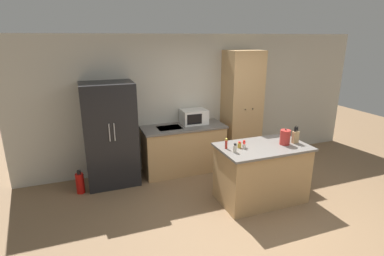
{
  "coord_description": "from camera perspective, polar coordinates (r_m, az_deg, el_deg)",
  "views": [
    {
      "loc": [
        -2.3,
        -3.18,
        2.55
      ],
      "look_at": [
        -0.58,
        1.4,
        1.05
      ],
      "focal_mm": 28.0,
      "sensor_mm": 36.0,
      "label": 1
    }
  ],
  "objects": [
    {
      "name": "kitchen_island",
      "position": [
        4.95,
        13.05,
        -8.33
      ],
      "size": [
        1.4,
        0.83,
        0.93
      ],
      "color": "tan",
      "rests_on": "ground_plane"
    },
    {
      "name": "spice_bottle_short_red",
      "position": [
        4.41,
        8.19,
        -3.84
      ],
      "size": [
        0.05,
        0.05,
        0.14
      ],
      "color": "beige",
      "rests_on": "kitchen_island"
    },
    {
      "name": "fire_extinguisher",
      "position": [
        5.47,
        -20.54,
        -9.77
      ],
      "size": [
        0.14,
        0.14,
        0.41
      ],
      "color": "red",
      "rests_on": "ground_plane"
    },
    {
      "name": "refrigerator",
      "position": [
        5.41,
        -15.29,
        -1.21
      ],
      "size": [
        0.88,
        0.69,
        1.82
      ],
      "color": "black",
      "rests_on": "ground_plane"
    },
    {
      "name": "kettle",
      "position": [
        4.89,
        17.31,
        -1.69
      ],
      "size": [
        0.16,
        0.16,
        0.26
      ],
      "color": "#B72D28",
      "rests_on": "kitchen_island"
    },
    {
      "name": "spice_bottle_tall_dark",
      "position": [
        4.54,
        6.54,
        -3.03
      ],
      "size": [
        0.04,
        0.04,
        0.16
      ],
      "color": "#B2281E",
      "rests_on": "kitchen_island"
    },
    {
      "name": "back_counter",
      "position": [
        5.84,
        -1.62,
        -3.91
      ],
      "size": [
        1.59,
        0.67,
        0.92
      ],
      "color": "tan",
      "rests_on": "ground_plane"
    },
    {
      "name": "wall_back",
      "position": [
        6.1,
        2.02,
        5.21
      ],
      "size": [
        7.2,
        0.06,
        2.6
      ],
      "color": "beige",
      "rests_on": "ground_plane"
    },
    {
      "name": "spice_bottle_amber_oil",
      "position": [
        4.64,
        9.89,
        -3.01
      ],
      "size": [
        0.04,
        0.04,
        0.11
      ],
      "color": "#B2281E",
      "rests_on": "kitchen_island"
    },
    {
      "name": "knife_block",
      "position": [
        5.02,
        19.09,
        -1.57
      ],
      "size": [
        0.1,
        0.06,
        0.28
      ],
      "color": "tan",
      "rests_on": "kitchen_island"
    },
    {
      "name": "pantry_cabinet",
      "position": [
        6.18,
        9.42,
        3.72
      ],
      "size": [
        0.69,
        0.58,
        2.3
      ],
      "color": "tan",
      "rests_on": "ground_plane"
    },
    {
      "name": "spice_bottle_pale_salt",
      "position": [
        4.61,
        9.02,
        -3.22
      ],
      "size": [
        0.06,
        0.06,
        0.1
      ],
      "color": "gold",
      "rests_on": "kitchen_island"
    },
    {
      "name": "spice_bottle_green_herb",
      "position": [
        4.59,
        9.91,
        -3.4
      ],
      "size": [
        0.04,
        0.04,
        0.09
      ],
      "color": "beige",
      "rests_on": "kitchen_island"
    },
    {
      "name": "microwave",
      "position": [
        5.84,
        0.36,
        2.19
      ],
      "size": [
        0.49,
        0.38,
        0.28
      ],
      "color": "white",
      "rests_on": "back_counter"
    },
    {
      "name": "ground_plane",
      "position": [
        4.68,
        13.33,
        -16.49
      ],
      "size": [
        14.0,
        14.0,
        0.0
      ],
      "primitive_type": "plane",
      "color": "#846647"
    }
  ]
}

